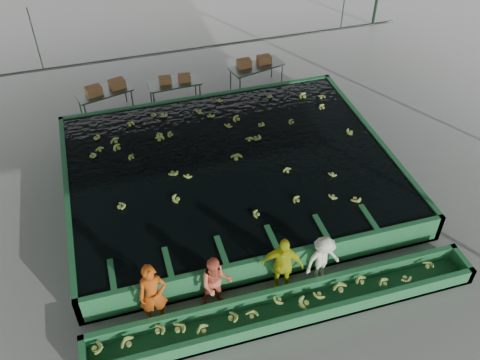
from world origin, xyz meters
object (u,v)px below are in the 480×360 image
object	(u,v)px
packing_table_left	(106,102)
box_stack_mid	(175,82)
sorting_trough	(287,308)
worker_d	(323,260)
packing_table_right	(256,77)
worker_a	(153,295)
packing_table_mid	(175,93)
flotation_tank	(231,173)
box_stack_right	(254,65)
worker_c	(282,265)
box_stack_left	(106,91)
worker_b	(216,283)

from	to	relation	value
packing_table_left	box_stack_mid	size ratio (longest dim) A/B	1.69
sorting_trough	box_stack_mid	world-z (taller)	box_stack_mid
worker_d	packing_table_right	world-z (taller)	worker_d
worker_a	box_stack_mid	xyz separation A→B (m)	(2.41, 9.44, -0.05)
worker_d	packing_table_left	world-z (taller)	worker_d
packing_table_mid	box_stack_mid	size ratio (longest dim) A/B	1.67
flotation_tank	worker_d	xyz separation A→B (m)	(1.24, -4.30, 0.30)
sorting_trough	worker_a	world-z (taller)	worker_a
sorting_trough	worker_a	xyz separation A→B (m)	(-3.13, 0.80, 0.70)
worker_d	packing_table_right	xyz separation A→B (m)	(1.31, 9.61, -0.27)
sorting_trough	box_stack_right	bearing A→B (deg)	76.73
packing_table_mid	sorting_trough	bearing A→B (deg)	-85.79
worker_c	packing_table_left	bearing A→B (deg)	132.21
flotation_tank	box_stack_right	size ratio (longest dim) A/B	7.38
packing_table_right	box_stack_mid	xyz separation A→B (m)	(-3.27, -0.17, 0.41)
sorting_trough	box_stack_left	world-z (taller)	box_stack_left
packing_table_left	packing_table_right	xyz separation A→B (m)	(5.88, 0.12, 0.03)
worker_d	box_stack_right	bearing A→B (deg)	74.23
sorting_trough	flotation_tank	bearing A→B (deg)	90.00
worker_d	box_stack_left	world-z (taller)	worker_d
sorting_trough	packing_table_left	size ratio (longest dim) A/B	5.05
worker_b	packing_table_mid	xyz separation A→B (m)	(0.84, 9.40, -0.38)
worker_b	worker_d	xyz separation A→B (m)	(2.83, 0.00, -0.07)
flotation_tank	worker_d	bearing A→B (deg)	-73.96
worker_d	worker_b	bearing A→B (deg)	171.50
worker_a	box_stack_right	size ratio (longest dim) A/B	1.40
packing_table_left	box_stack_left	xyz separation A→B (m)	(0.08, 0.04, 0.45)
worker_d	box_stack_mid	world-z (taller)	worker_d
packing_table_left	packing_table_right	world-z (taller)	packing_table_right
worker_a	packing_table_right	bearing A→B (deg)	60.27
packing_table_right	box_stack_right	xyz separation A→B (m)	(-0.07, 0.09, 0.49)
sorting_trough	box_stack_left	size ratio (longest dim) A/B	6.89
sorting_trough	box_stack_right	xyz separation A→B (m)	(2.48, 10.50, 0.72)
packing_table_mid	packing_table_right	bearing A→B (deg)	3.61
worker_a	packing_table_right	size ratio (longest dim) A/B	0.89
worker_b	packing_table_left	world-z (taller)	worker_b
worker_b	box_stack_right	world-z (taller)	worker_b
box_stack_right	worker_b	bearing A→B (deg)	-112.77
worker_c	packing_table_left	size ratio (longest dim) A/B	0.92
flotation_tank	box_stack_left	size ratio (longest dim) A/B	6.89
flotation_tank	packing_table_right	bearing A→B (deg)	64.37
box_stack_mid	worker_b	bearing A→B (deg)	-95.32
box_stack_mid	packing_table_left	bearing A→B (deg)	179.00
sorting_trough	worker_d	bearing A→B (deg)	32.90
packing_table_mid	box_stack_mid	xyz separation A→B (m)	(0.03, 0.04, 0.45)
flotation_tank	worker_b	bearing A→B (deg)	-110.37
worker_b	flotation_tank	bearing A→B (deg)	77.58
worker_c	box_stack_left	world-z (taller)	worker_c
box_stack_mid	packing_table_right	bearing A→B (deg)	2.97
flotation_tank	worker_a	world-z (taller)	worker_a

